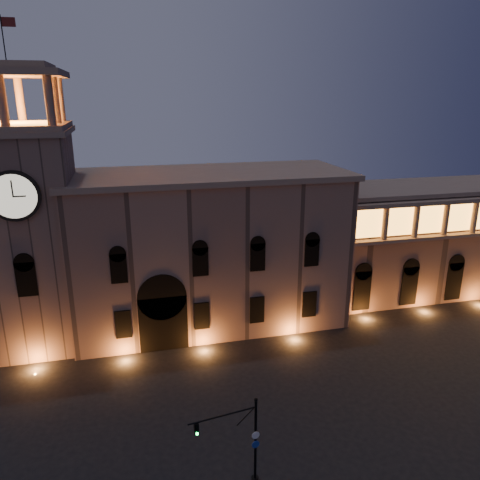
# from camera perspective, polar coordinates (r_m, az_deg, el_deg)

# --- Properties ---
(ground) EXTENTS (160.00, 160.00, 0.00)m
(ground) POSITION_cam_1_polar(r_m,az_deg,el_deg) (39.45, 5.80, -23.31)
(ground) COLOR black
(ground) RESTS_ON ground
(government_building) EXTENTS (30.80, 12.80, 17.60)m
(government_building) POSITION_cam_1_polar(r_m,az_deg,el_deg) (53.43, -3.81, -1.11)
(government_building) COLOR #7B5D50
(government_building) RESTS_ON ground
(clock_tower) EXTENTS (9.80, 9.80, 32.40)m
(clock_tower) POSITION_cam_1_polar(r_m,az_deg,el_deg) (51.71, -24.23, 1.05)
(clock_tower) COLOR #7B5D50
(clock_tower) RESTS_ON ground
(colonnade_wing) EXTENTS (40.60, 11.50, 14.50)m
(colonnade_wing) POSITION_cam_1_polar(r_m,az_deg,el_deg) (69.65, 24.69, 0.47)
(colonnade_wing) COLOR brown
(colonnade_wing) RESTS_ON ground
(traffic_light) EXTENTS (4.86, 1.06, 6.73)m
(traffic_light) POSITION_cam_1_polar(r_m,az_deg,el_deg) (33.89, 0.52, -23.38)
(traffic_light) COLOR black
(traffic_light) RESTS_ON ground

